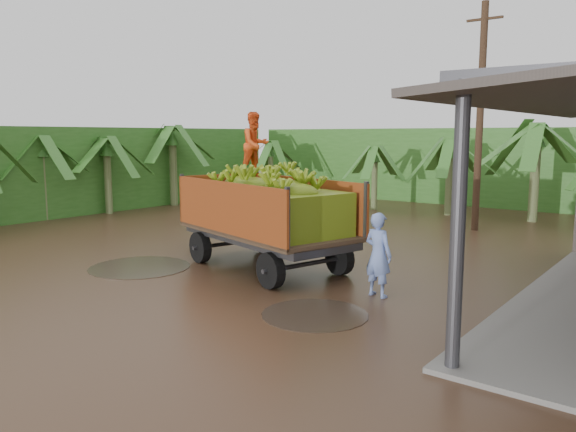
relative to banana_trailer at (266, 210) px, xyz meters
name	(u,v)px	position (x,y,z in m)	size (l,w,h in m)	color
ground	(302,268)	(0.70, 0.53, -1.45)	(100.00, 100.00, 0.00)	black
hedge_north	(462,165)	(-1.30, 16.53, 0.35)	(22.00, 3.00, 3.60)	#2D661E
hedge_west	(104,168)	(-13.30, 4.53, 0.35)	(3.00, 18.00, 3.60)	#2D661E
banana_trailer	(266,210)	(0.00, 0.00, 0.00)	(6.70, 3.48, 3.87)	#C5521C
man_blue	(378,255)	(3.38, -0.51, -0.58)	(0.63, 0.42, 1.74)	#7792D9
utility_pole	(480,117)	(2.16, 8.73, 2.43)	(1.20, 0.24, 7.64)	#47301E
banana_plants	(323,174)	(-3.48, 7.65, 0.31)	(25.15, 17.57, 3.88)	#2D661E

